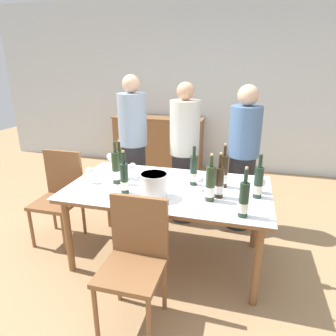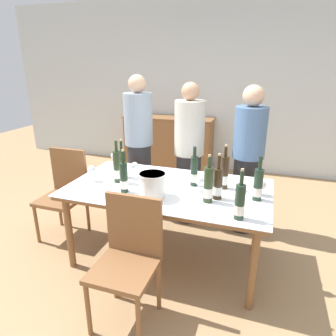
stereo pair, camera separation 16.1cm
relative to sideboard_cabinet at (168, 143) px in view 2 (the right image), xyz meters
The scene contains 24 objects.
ground_plane 2.70m from the sideboard_cabinet, 71.43° to the right, with size 12.00×12.00×0.00m, color #A37F56.
back_wall 1.30m from the sideboard_cabinet, 18.86° to the left, with size 8.00×0.10×2.80m.
sideboard_cabinet is the anchor object (origin of this frame).
dining_table 2.67m from the sideboard_cabinet, 71.43° to the right, with size 1.78×1.00×0.74m.
ice_bucket 2.90m from the sideboard_cabinet, 73.96° to the right, with size 0.22×0.22×0.20m.
wine_bottle_0 2.62m from the sideboard_cabinet, 81.75° to the right, with size 0.07×0.07×0.39m.
wine_bottle_1 2.49m from the sideboard_cabinet, 81.73° to the right, with size 0.07×0.07×0.37m.
wine_bottle_2 2.82m from the sideboard_cabinet, 79.06° to the right, with size 0.07×0.07×0.38m.
wine_bottle_3 2.96m from the sideboard_cabinet, 63.59° to the right, with size 0.07×0.07×0.38m.
wine_bottle_4 3.04m from the sideboard_cabinet, 57.69° to the right, with size 0.07×0.07×0.37m.
wine_bottle_5 2.67m from the sideboard_cabinet, 66.38° to the right, with size 0.07×0.07×0.36m.
wine_bottle_6 3.00m from the sideboard_cabinet, 65.35° to the right, with size 0.08×0.08×0.39m.
wine_bottle_7 3.30m from the sideboard_cabinet, 62.63° to the right, with size 0.07×0.07×0.38m.
wine_bottle_8 2.76m from the sideboard_cabinet, 61.13° to the right, with size 0.07×0.07×0.40m.
wine_glass_0 2.64m from the sideboard_cabinet, 87.10° to the right, with size 0.07×0.07×0.15m.
wine_glass_1 2.96m from the sideboard_cabinet, 56.22° to the right, with size 0.08×0.08×0.14m.
wine_glass_2 2.44m from the sideboard_cabinet, 79.12° to the right, with size 0.07×0.07×0.14m.
wine_glass_3 2.80m from the sideboard_cabinet, 65.95° to the right, with size 0.08×0.08×0.14m.
wine_glass_4 2.20m from the sideboard_cabinet, 86.69° to the right, with size 0.08×0.08×0.15m.
chair_left_end 2.46m from the sideboard_cabinet, 97.80° to the right, with size 0.42×0.42×0.93m.
chair_near_front 3.35m from the sideboard_cabinet, 76.11° to the right, with size 0.42×0.42×0.92m.
person_host 1.76m from the sideboard_cabinet, 83.06° to the right, with size 0.33×0.33×1.66m.
person_guest_left 1.95m from the sideboard_cabinet, 64.45° to the right, with size 0.33×0.33×1.60m.
person_guest_right 2.29m from the sideboard_cabinet, 49.72° to the right, with size 0.33×0.33×1.58m.
Camera 2 is at (0.79, -2.32, 1.78)m, focal length 32.00 mm.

